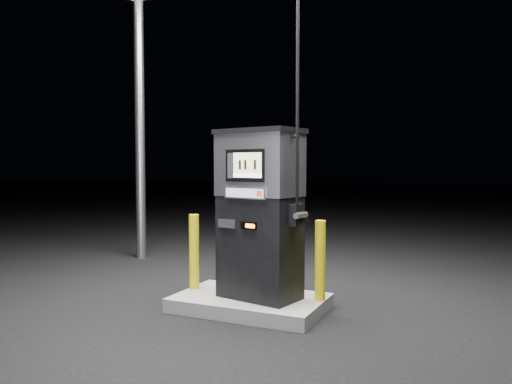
% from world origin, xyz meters
% --- Properties ---
extents(ground, '(80.00, 80.00, 0.00)m').
position_xyz_m(ground, '(0.00, 0.00, 0.00)').
color(ground, black).
rests_on(ground, ground).
extents(pump_island, '(1.60, 1.00, 0.15)m').
position_xyz_m(pump_island, '(0.00, 0.00, 0.07)').
color(pump_island, slate).
rests_on(pump_island, ground).
extents(fuel_dispenser, '(1.04, 0.71, 3.76)m').
position_xyz_m(fuel_dispenser, '(0.12, -0.02, 1.08)').
color(fuel_dispenser, black).
rests_on(fuel_dispenser, pump_island).
extents(bollard_left, '(0.12, 0.12, 0.86)m').
position_xyz_m(bollard_left, '(-0.74, 0.05, 0.58)').
color(bollard_left, yellow).
rests_on(bollard_left, pump_island).
extents(bollard_right, '(0.15, 0.15, 0.85)m').
position_xyz_m(bollard_right, '(0.74, 0.17, 0.57)').
color(bollard_right, yellow).
rests_on(bollard_right, pump_island).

